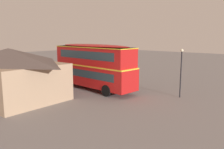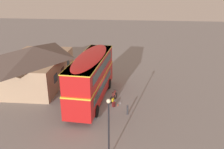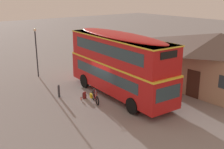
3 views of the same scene
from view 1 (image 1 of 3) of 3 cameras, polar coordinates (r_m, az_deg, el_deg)
The scene contains 9 objects.
ground_plane at distance 25.11m, azimuth -2.07°, elevation -3.50°, with size 120.00×120.00×0.00m, color gray.
double_decker_bus at distance 24.51m, azimuth -4.58°, elevation 2.44°, with size 10.29×3.09×4.79m.
touring_bicycle at distance 26.43m, azimuth -1.08°, elevation -2.01°, with size 1.67×0.67×1.03m.
backpack_on_ground at distance 25.85m, azimuth 1.01°, elevation -2.52°, with size 0.36×0.35×0.51m.
water_bottle_clear_plastic at distance 26.69m, azimuth 0.79°, elevation -2.50°, with size 0.07×0.07×0.21m.
water_bottle_red_squeeze at distance 26.27m, azimuth 1.30°, elevation -2.66°, with size 0.08×0.08×0.24m.
pub_building at distance 23.28m, azimuth -23.84°, elevation 0.47°, with size 10.75×6.97×4.54m.
street_lamp at distance 21.97m, azimuth 16.62°, elevation 1.63°, with size 0.28×0.28×4.49m.
kerb_bollard at distance 26.07m, azimuth 5.26°, elevation -1.92°, with size 0.16×0.16×0.97m.
Camera 1 is at (-16.63, 17.94, 5.64)m, focal length 37.20 mm.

